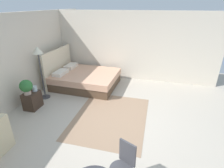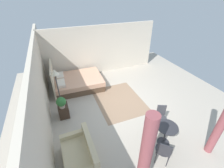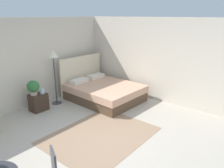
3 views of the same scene
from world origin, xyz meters
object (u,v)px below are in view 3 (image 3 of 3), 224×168
at_px(bed, 103,91).
at_px(vase, 42,91).
at_px(nightstand, 39,102).
at_px(potted_plant, 33,87).
at_px(floor_lamp, 53,60).

height_order(bed, vase, bed).
bearing_deg(bed, nightstand, 155.25).
distance_m(nightstand, vase, 0.34).
xyz_separation_m(bed, vase, (-1.67, 0.78, 0.28)).
bearing_deg(vase, potted_plant, 162.61).
distance_m(bed, floor_lamp, 1.79).
bearing_deg(nightstand, vase, -22.22).
xyz_separation_m(bed, floor_lamp, (-1.15, 0.86, 1.07)).
distance_m(vase, floor_lamp, 0.95).
height_order(bed, potted_plant, bed).
height_order(nightstand, potted_plant, potted_plant).
bearing_deg(potted_plant, bed, -24.09).
xyz_separation_m(bed, nightstand, (-1.79, 0.83, -0.04)).
relative_size(potted_plant, floor_lamp, 0.25).
bearing_deg(bed, vase, 155.07).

